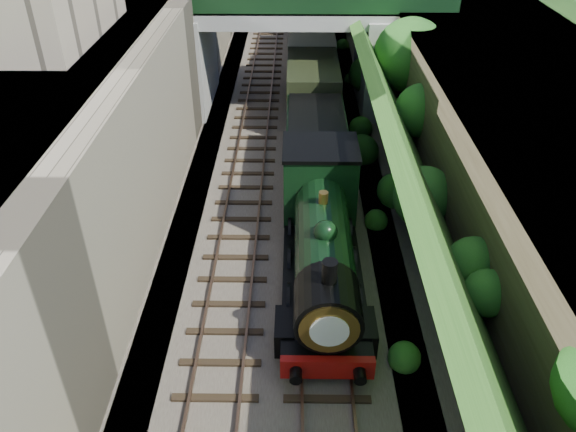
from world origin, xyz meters
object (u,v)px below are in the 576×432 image
at_px(road_bridge, 308,38).
at_px(tender, 316,150).
at_px(locomotive, 322,239).
at_px(tree, 411,57).

bearing_deg(road_bridge, tender, -88.40).
bearing_deg(locomotive, tender, 90.00).
bearing_deg(locomotive, road_bridge, 90.89).
xyz_separation_m(tree, tender, (-4.71, -4.01, -3.03)).
bearing_deg(tree, locomotive, -112.52).
xyz_separation_m(road_bridge, locomotive, (0.26, -16.52, -2.18)).
height_order(road_bridge, tree, road_bridge).
distance_m(road_bridge, tender, 9.49).
distance_m(tree, tender, 6.89).
xyz_separation_m(locomotive, tender, (-0.00, 7.36, -0.27)).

